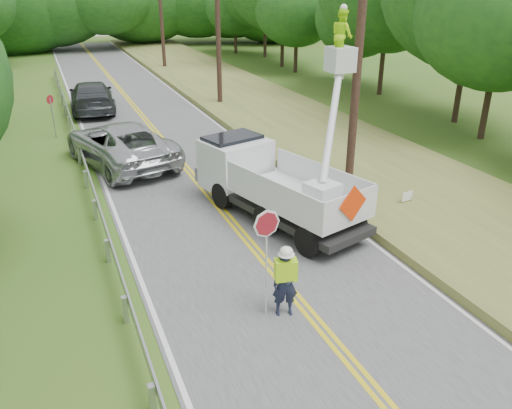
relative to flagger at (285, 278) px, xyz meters
name	(u,v)px	position (x,y,z in m)	size (l,w,h in m)	color
ground	(373,389)	(0.56, -2.89, -0.99)	(140.00, 140.00, 0.00)	#2E5E1A
road	(185,166)	(0.56, 11.11, -0.98)	(7.20, 96.00, 0.03)	#47474A
guardrail	(83,159)	(-3.46, 12.02, -0.44)	(0.18, 48.00, 0.77)	#A4A7AC
utility_poles	(265,27)	(5.56, 14.13, 4.27)	(1.60, 43.30, 10.00)	black
tall_grass_verge	(330,144)	(7.66, 11.11, -0.84)	(7.00, 96.00, 0.30)	#55602F
flagger	(285,278)	(0.00, 0.00, 0.00)	(1.10, 0.54, 2.73)	#191E33
bucket_truck	(268,168)	(2.08, 5.79, 0.50)	(5.11, 6.86, 6.46)	black
suv_silver	(120,144)	(-1.85, 12.39, -0.06)	(3.03, 6.57, 1.83)	#B1B5B9
suv_darkgrey	(92,96)	(-1.92, 22.79, -0.10)	(2.46, 6.05, 1.76)	#373B3E
stop_sign_permanent	(52,110)	(-4.30, 17.69, 0.41)	(0.35, 0.34, 2.17)	#A4A7AC
yard_sign	(407,197)	(6.48, 3.84, -0.51)	(0.46, 0.10, 0.67)	white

